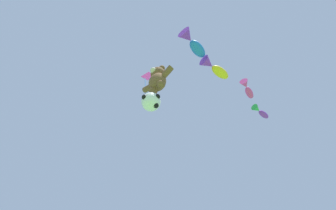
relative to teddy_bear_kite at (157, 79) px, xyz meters
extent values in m
ellipsoid|color=brown|center=(0.00, 0.01, -0.31)|extent=(1.08, 0.92, 1.32)
sphere|color=brown|center=(0.00, 0.01, 0.67)|extent=(0.91, 0.91, 0.91)
sphere|color=beige|center=(0.00, -0.38, 0.60)|extent=(0.38, 0.38, 0.38)
sphere|color=brown|center=(-0.33, 0.01, 1.02)|extent=(0.37, 0.37, 0.37)
cylinder|color=brown|center=(-0.79, 0.01, -0.08)|extent=(0.78, 0.35, 0.61)
sphere|color=brown|center=(-0.30, 0.01, -0.93)|extent=(0.49, 0.49, 0.49)
sphere|color=brown|center=(0.33, 0.01, 1.02)|extent=(0.37, 0.37, 0.37)
cylinder|color=brown|center=(0.79, 0.01, -0.08)|extent=(0.78, 0.35, 0.61)
sphere|color=brown|center=(0.30, 0.01, -0.93)|extent=(0.49, 0.49, 0.49)
sphere|color=white|center=(-0.44, 0.07, -1.79)|extent=(1.03, 1.03, 1.03)
sphere|color=black|center=(0.03, 0.07, -1.79)|extent=(0.29, 0.29, 0.29)
sphere|color=black|center=(-0.55, 0.38, -1.46)|extent=(0.29, 0.29, 0.29)
sphere|color=black|center=(-0.44, -0.40, -1.87)|extent=(0.29, 0.29, 0.29)
sphere|color=black|center=(-0.22, 0.23, -2.18)|extent=(0.29, 0.29, 0.29)
ellipsoid|color=blue|center=(2.39, 1.20, 2.82)|extent=(0.79, 1.46, 0.62)
cone|color=purple|center=(2.44, 0.10, 2.82)|extent=(0.95, 0.82, 0.91)
sphere|color=black|center=(2.38, 1.66, 2.99)|extent=(0.16, 0.16, 0.16)
ellipsoid|color=yellow|center=(2.49, 3.58, 2.71)|extent=(0.92, 1.57, 0.57)
cone|color=purple|center=(2.29, 2.46, 2.71)|extent=(0.97, 0.95, 0.84)
sphere|color=black|center=(2.57, 4.05, 2.86)|extent=(0.15, 0.15, 0.15)
ellipsoid|color=#E53F9E|center=(3.10, 6.35, 2.55)|extent=(0.68, 1.17, 0.41)
cone|color=#E53F9E|center=(3.27, 5.51, 2.55)|extent=(0.70, 0.71, 0.60)
sphere|color=black|center=(3.03, 6.69, 2.66)|extent=(0.10, 0.10, 0.10)
ellipsoid|color=purple|center=(2.90, 8.54, 2.20)|extent=(0.57, 1.11, 0.37)
cone|color=green|center=(2.79, 7.73, 2.20)|extent=(0.62, 0.65, 0.55)
sphere|color=black|center=(2.94, 8.88, 2.30)|extent=(0.10, 0.10, 0.10)
cube|color=#E53F9E|center=(-1.13, 0.13, 2.08)|extent=(0.80, 0.64, 1.00)
cylinder|color=blue|center=(-1.25, 0.11, 0.87)|extent=(0.03, 0.25, 1.78)
cylinder|color=blue|center=(-1.00, 0.17, 0.80)|extent=(0.03, 0.08, 1.93)
camera|label=1|loc=(4.73, -4.14, -11.50)|focal=24.00mm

